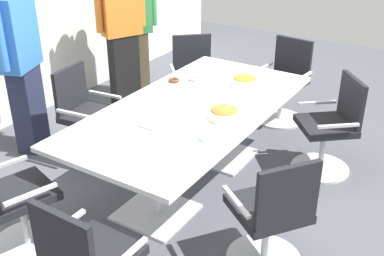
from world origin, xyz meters
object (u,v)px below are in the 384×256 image
object	(u,v)px
office_chair_4	(13,203)
office_chair_0	(331,131)
donut_platter	(186,84)
person_standing_2	(122,27)
snack_bowl_chips_orange	(245,81)
plate_stack	(211,135)
office_chair_3	(87,119)
person_standing_3	(133,26)
office_chair_1	(284,85)
office_chair_2	(194,82)
conference_table	(192,120)
office_chair_6	(271,219)
napkin_pile	(153,121)
person_standing_1	(21,59)
snack_bowl_pretzels	(224,113)

from	to	relation	value
office_chair_4	office_chair_0	bearing A→B (deg)	72.96
office_chair_0	donut_platter	distance (m)	1.39
office_chair_4	person_standing_2	xyz separation A→B (m)	(2.49, 1.04, 0.54)
snack_bowl_chips_orange	plate_stack	size ratio (longest dim) A/B	1.27
office_chair_0	office_chair_3	xyz separation A→B (m)	(-1.02, 2.05, 0.00)
office_chair_0	office_chair_4	bearing A→B (deg)	105.68
office_chair_3	person_standing_3	distance (m)	1.67
office_chair_1	plate_stack	xyz separation A→B (m)	(-2.08, -0.26, 0.37)
office_chair_0	office_chair_2	bearing A→B (deg)	37.47
person_standing_2	donut_platter	distance (m)	1.51
donut_platter	person_standing_2	bearing A→B (deg)	62.64
person_standing_2	plate_stack	world-z (taller)	person_standing_2
person_standing_3	conference_table	bearing A→B (deg)	89.18
person_standing_2	plate_stack	size ratio (longest dim) A/B	9.78
office_chair_2	office_chair_6	distance (m)	2.58
conference_table	person_standing_3	bearing A→B (deg)	51.66
office_chair_0	donut_platter	xyz separation A→B (m)	(-0.50, 1.25, 0.36)
person_standing_3	napkin_pile	world-z (taller)	person_standing_3
person_standing_2	office_chair_2	bearing A→B (deg)	126.49
person_standing_1	person_standing_2	world-z (taller)	person_standing_2
office_chair_1	plate_stack	bearing A→B (deg)	103.22
snack_bowl_pretzels	napkin_pile	bearing A→B (deg)	133.72
office_chair_3	conference_table	bearing A→B (deg)	90.28
napkin_pile	office_chair_4	bearing A→B (deg)	151.18
office_chair_2	plate_stack	distance (m)	2.04
office_chair_6	office_chair_3	bearing A→B (deg)	113.47
conference_table	office_chair_3	xyz separation A→B (m)	(-0.14, 1.10, -0.22)
plate_stack	office_chair_2	bearing A→B (deg)	35.67
napkin_pile	plate_stack	bearing A→B (deg)	-82.70
office_chair_1	napkin_pile	size ratio (longest dim) A/B	5.77
office_chair_0	napkin_pile	bearing A→B (deg)	102.30
person_standing_3	snack_bowl_pretzels	world-z (taller)	person_standing_3
office_chair_2	office_chair_3	bearing A→B (deg)	33.97
conference_table	office_chair_1	distance (m)	1.71
donut_platter	office_chair_3	bearing A→B (deg)	123.14
person_standing_2	napkin_pile	xyz separation A→B (m)	(-1.52, -1.57, -0.16)
plate_stack	napkin_pile	distance (m)	0.49
office_chair_3	person_standing_2	size ratio (longest dim) A/B	0.50
person_standing_2	office_chair_6	bearing A→B (deg)	83.03
office_chair_2	plate_stack	world-z (taller)	office_chair_2
person_standing_1	snack_bowl_pretzels	bearing A→B (deg)	75.50
office_chair_3	snack_bowl_pretzels	bearing A→B (deg)	85.94
person_standing_1	snack_bowl_chips_orange	world-z (taller)	person_standing_1
office_chair_3	person_standing_1	size ratio (longest dim) A/B	0.51
person_standing_3	snack_bowl_pretzels	xyz separation A→B (m)	(-1.40, -2.03, -0.09)
office_chair_2	person_standing_3	world-z (taller)	person_standing_3
office_chair_3	napkin_pile	xyz separation A→B (m)	(-0.31, -1.03, 0.38)
office_chair_2	plate_stack	xyz separation A→B (m)	(-1.63, -1.17, 0.37)
office_chair_2	snack_bowl_pretzels	xyz separation A→B (m)	(-1.30, -1.10, 0.40)
office_chair_1	snack_bowl_chips_orange	distance (m)	1.12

